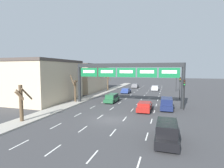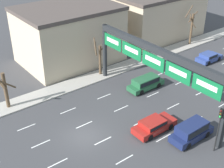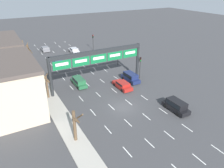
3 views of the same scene
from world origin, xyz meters
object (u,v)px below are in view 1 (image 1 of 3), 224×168
at_px(tree_bare_second, 108,80).
at_px(tree_bare_third, 75,89).
at_px(traffic_light_mid_block, 176,80).
at_px(traffic_light_far_end, 180,84).
at_px(car_red, 145,106).
at_px(car_blue, 126,90).
at_px(traffic_light_near_gantry, 184,88).
at_px(sign_gantry, 127,72).
at_px(suv_green, 112,98).
at_px(tree_bare_closest, 21,102).
at_px(car_grey, 135,86).
at_px(suv_black, 167,131).
at_px(car_silver, 155,88).
at_px(suv_navy, 167,103).

xyz_separation_m(tree_bare_second, tree_bare_third, (-0.27, -18.21, -0.63)).
xyz_separation_m(traffic_light_mid_block, traffic_light_far_end, (0.03, -14.29, -0.02)).
distance_m(car_red, car_blue, 19.54).
relative_size(car_red, traffic_light_near_gantry, 1.01).
bearing_deg(tree_bare_third, sign_gantry, 1.28).
xyz_separation_m(suv_green, tree_bare_closest, (-6.26, -15.32, 1.61)).
xyz_separation_m(car_grey, suv_black, (10.21, -42.74, 0.28)).
bearing_deg(car_red, suv_black, -73.70).
bearing_deg(traffic_light_near_gantry, traffic_light_far_end, 89.91).
distance_m(car_silver, tree_bare_closest, 38.73).
relative_size(car_silver, tree_bare_second, 0.73).
bearing_deg(traffic_light_mid_block, sign_gantry, -112.04).
distance_m(traffic_light_far_end, tree_bare_second, 21.15).
bearing_deg(tree_bare_closest, sign_gantry, 54.14).
distance_m(suv_navy, traffic_light_mid_block, 23.92).
xyz_separation_m(car_grey, traffic_light_mid_block, (12.63, -6.16, 2.62)).
distance_m(car_grey, tree_bare_second, 12.57).
distance_m(suv_green, tree_bare_closest, 16.63).
relative_size(car_blue, suv_black, 0.88).
xyz_separation_m(sign_gantry, suv_navy, (6.65, -1.15, -4.71)).
bearing_deg(suv_green, car_silver, 72.55).
distance_m(car_silver, traffic_light_far_end, 16.30).
relative_size(sign_gantry, traffic_light_far_end, 4.00).
bearing_deg(tree_bare_third, car_red, -12.37).
distance_m(car_grey, tree_bare_closest, 42.37).
distance_m(traffic_light_near_gantry, traffic_light_far_end, 9.06).
height_order(traffic_light_near_gantry, tree_bare_closest, traffic_light_near_gantry).
bearing_deg(tree_bare_third, car_blue, 67.48).
bearing_deg(car_red, suv_navy, 32.69).
relative_size(car_red, suv_navy, 1.01).
xyz_separation_m(tree_bare_closest, tree_bare_third, (-0.33, 12.99, 0.11)).
bearing_deg(car_grey, suv_green, -89.53).
relative_size(sign_gantry, tree_bare_third, 3.67).
height_order(car_grey, traffic_light_far_end, traffic_light_far_end).
relative_size(suv_navy, tree_bare_third, 0.92).
xyz_separation_m(car_red, tree_bare_closest, (-13.07, -10.06, 1.75)).
relative_size(car_blue, car_grey, 1.03).
height_order(traffic_light_near_gantry, traffic_light_mid_block, traffic_light_mid_block).
bearing_deg(traffic_light_mid_block, traffic_light_near_gantry, -89.95).
bearing_deg(suv_navy, traffic_light_near_gantry, 7.42).
xyz_separation_m(suv_black, tree_bare_second, (-16.31, 32.04, 2.21)).
distance_m(sign_gantry, car_blue, 16.27).
xyz_separation_m(suv_green, traffic_light_near_gantry, (12.43, -2.93, 2.46)).
relative_size(sign_gantry, traffic_light_mid_block, 3.98).
height_order(car_red, car_silver, car_silver).
bearing_deg(traffic_light_mid_block, car_grey, 154.00).
height_order(car_silver, tree_bare_second, tree_bare_second).
height_order(sign_gantry, car_red, sign_gantry).
xyz_separation_m(sign_gantry, car_red, (3.52, -3.16, -4.98)).
distance_m(tree_bare_second, tree_bare_third, 18.22).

